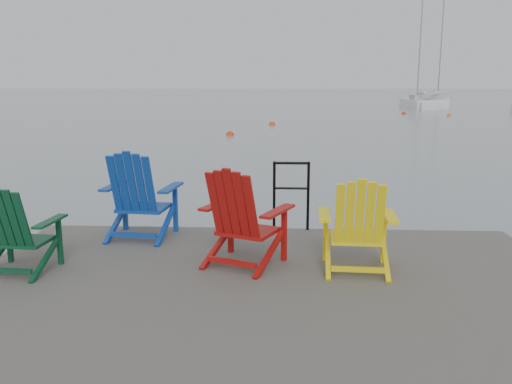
{
  "coord_description": "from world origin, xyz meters",
  "views": [
    {
      "loc": [
        0.14,
        -4.43,
        2.4
      ],
      "look_at": [
        -0.24,
        3.17,
        0.85
      ],
      "focal_mm": 38.0,
      "sensor_mm": 36.0,
      "label": 1
    }
  ],
  "objects_px": {
    "sailboat_near": "(418,104)",
    "buoy_a": "(230,135)",
    "sailboat_mid": "(437,103)",
    "buoy_d": "(449,116)",
    "chair_yellow": "(358,225)",
    "chair_green": "(17,229)",
    "handrail": "(291,189)",
    "chair_red": "(242,217)",
    "buoy_b": "(272,125)",
    "buoy_c": "(404,114)",
    "chair_blue": "(139,195)"
  },
  "relations": [
    {
      "from": "buoy_d",
      "to": "sailboat_near",
      "type": "bearing_deg",
      "value": 87.31
    },
    {
      "from": "chair_blue",
      "to": "chair_yellow",
      "type": "height_order",
      "value": "chair_blue"
    },
    {
      "from": "chair_yellow",
      "to": "buoy_d",
      "type": "xyz_separation_m",
      "value": [
        11.17,
        34.68,
        -0.99
      ]
    },
    {
      "from": "buoy_b",
      "to": "buoy_c",
      "type": "bearing_deg",
      "value": 48.38
    },
    {
      "from": "chair_yellow",
      "to": "chair_green",
      "type": "bearing_deg",
      "value": -173.64
    },
    {
      "from": "buoy_c",
      "to": "buoy_b",
      "type": "bearing_deg",
      "value": -131.62
    },
    {
      "from": "buoy_c",
      "to": "buoy_d",
      "type": "distance_m",
      "value": 3.45
    },
    {
      "from": "buoy_b",
      "to": "sailboat_mid",
      "type": "bearing_deg",
      "value": 55.91
    },
    {
      "from": "sailboat_mid",
      "to": "buoy_c",
      "type": "relative_size",
      "value": 34.16
    },
    {
      "from": "handrail",
      "to": "buoy_d",
      "type": "bearing_deg",
      "value": 70.35
    },
    {
      "from": "buoy_b",
      "to": "chair_red",
      "type": "bearing_deg",
      "value": -89.5
    },
    {
      "from": "handrail",
      "to": "buoy_c",
      "type": "distance_m",
      "value": 36.31
    },
    {
      "from": "buoy_c",
      "to": "handrail",
      "type": "bearing_deg",
      "value": -104.43
    },
    {
      "from": "chair_yellow",
      "to": "buoy_b",
      "type": "xyz_separation_m",
      "value": [
        -1.4,
        25.7,
        -0.99
      ]
    },
    {
      "from": "buoy_a",
      "to": "buoy_c",
      "type": "distance_m",
      "value": 20.76
    },
    {
      "from": "chair_green",
      "to": "buoy_b",
      "type": "xyz_separation_m",
      "value": [
        2.01,
        25.9,
        -0.96
      ]
    },
    {
      "from": "chair_red",
      "to": "buoy_b",
      "type": "relative_size",
      "value": 2.74
    },
    {
      "from": "buoy_a",
      "to": "buoy_c",
      "type": "xyz_separation_m",
      "value": [
        11.6,
        17.21,
        0.0
      ]
    },
    {
      "from": "chair_red",
      "to": "buoy_d",
      "type": "distance_m",
      "value": 36.7
    },
    {
      "from": "sailboat_mid",
      "to": "buoy_b",
      "type": "xyz_separation_m",
      "value": [
        -15.53,
        -22.94,
        -0.36
      ]
    },
    {
      "from": "handrail",
      "to": "buoy_a",
      "type": "bearing_deg",
      "value": 98.12
    },
    {
      "from": "chair_green",
      "to": "buoy_a",
      "type": "xyz_separation_m",
      "value": [
        0.21,
        19.72,
        -0.96
      ]
    },
    {
      "from": "handrail",
      "to": "chair_green",
      "type": "bearing_deg",
      "value": -147.24
    },
    {
      "from": "chair_green",
      "to": "buoy_d",
      "type": "xyz_separation_m",
      "value": [
        14.59,
        34.89,
        -0.96
      ]
    },
    {
      "from": "buoy_b",
      "to": "buoy_c",
      "type": "height_order",
      "value": "buoy_b"
    },
    {
      "from": "chair_blue",
      "to": "buoy_c",
      "type": "relative_size",
      "value": 3.11
    },
    {
      "from": "handrail",
      "to": "buoy_a",
      "type": "height_order",
      "value": "handrail"
    },
    {
      "from": "buoy_c",
      "to": "chair_green",
      "type": "bearing_deg",
      "value": -107.73
    },
    {
      "from": "chair_green",
      "to": "sailboat_mid",
      "type": "xyz_separation_m",
      "value": [
        17.54,
        48.84,
        -0.6
      ]
    },
    {
      "from": "chair_blue",
      "to": "chair_yellow",
      "type": "xyz_separation_m",
      "value": [
        2.51,
        -1.08,
        -0.05
      ]
    },
    {
      "from": "buoy_d",
      "to": "buoy_b",
      "type": "bearing_deg",
      "value": -144.45
    },
    {
      "from": "chair_red",
      "to": "chair_blue",
      "type": "bearing_deg",
      "value": 168.07
    },
    {
      "from": "sailboat_mid",
      "to": "buoy_d",
      "type": "xyz_separation_m",
      "value": [
        -2.96,
        -13.96,
        -0.36
      ]
    },
    {
      "from": "handrail",
      "to": "buoy_d",
      "type": "relative_size",
      "value": 2.8
    },
    {
      "from": "sailboat_near",
      "to": "sailboat_mid",
      "type": "bearing_deg",
      "value": 42.66
    },
    {
      "from": "chair_red",
      "to": "buoy_a",
      "type": "bearing_deg",
      "value": 119.48
    },
    {
      "from": "buoy_a",
      "to": "chair_blue",
      "type": "bearing_deg",
      "value": -87.84
    },
    {
      "from": "chair_red",
      "to": "buoy_d",
      "type": "xyz_separation_m",
      "value": [
        12.35,
        34.55,
        -1.03
      ]
    },
    {
      "from": "chair_green",
      "to": "chair_blue",
      "type": "distance_m",
      "value": 1.57
    },
    {
      "from": "chair_yellow",
      "to": "sailboat_mid",
      "type": "xyz_separation_m",
      "value": [
        14.13,
        48.64,
        -0.64
      ]
    },
    {
      "from": "chair_blue",
      "to": "chair_yellow",
      "type": "distance_m",
      "value": 2.74
    },
    {
      "from": "chair_green",
      "to": "chair_yellow",
      "type": "xyz_separation_m",
      "value": [
        3.41,
        0.2,
        0.04
      ]
    },
    {
      "from": "chair_green",
      "to": "buoy_d",
      "type": "bearing_deg",
      "value": 71.85
    },
    {
      "from": "buoy_d",
      "to": "handrail",
      "type": "bearing_deg",
      "value": -109.65
    },
    {
      "from": "sailboat_near",
      "to": "buoy_a",
      "type": "distance_m",
      "value": 30.75
    },
    {
      "from": "chair_blue",
      "to": "chair_green",
      "type": "bearing_deg",
      "value": -118.87
    },
    {
      "from": "handrail",
      "to": "buoy_c",
      "type": "relative_size",
      "value": 2.57
    },
    {
      "from": "sailboat_near",
      "to": "buoy_d",
      "type": "distance_m",
      "value": 11.73
    },
    {
      "from": "chair_blue",
      "to": "buoy_d",
      "type": "xyz_separation_m",
      "value": [
        13.68,
        33.6,
        -1.05
      ]
    },
    {
      "from": "chair_blue",
      "to": "buoy_a",
      "type": "height_order",
      "value": "chair_blue"
    }
  ]
}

